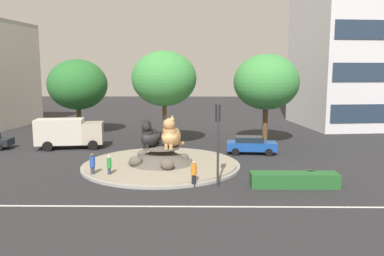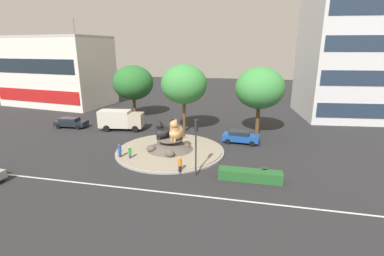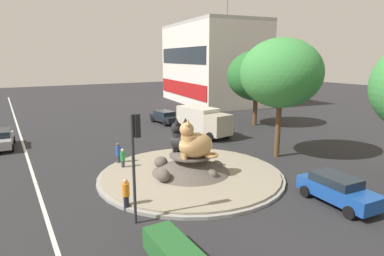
# 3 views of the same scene
# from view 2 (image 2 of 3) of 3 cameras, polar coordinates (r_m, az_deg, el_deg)

# --- Properties ---
(ground_plane) EXTENTS (160.00, 160.00, 0.00)m
(ground_plane) POSITION_cam_2_polar(r_m,az_deg,el_deg) (31.23, -4.44, -4.79)
(ground_plane) COLOR #28282B
(lane_centreline) EXTENTS (112.00, 0.20, 0.01)m
(lane_centreline) POSITION_cam_2_polar(r_m,az_deg,el_deg) (23.63, -10.81, -12.18)
(lane_centreline) COLOR silver
(lane_centreline) RESTS_ON ground
(roundabout_island) EXTENTS (11.95, 11.95, 1.51)m
(roundabout_island) POSITION_cam_2_polar(r_m,az_deg,el_deg) (31.05, -4.48, -3.95)
(roundabout_island) COLOR gray
(roundabout_island) RESTS_ON ground
(cat_statue_black) EXTENTS (2.18, 2.23, 2.18)m
(cat_statue_black) POSITION_cam_2_polar(r_m,az_deg,el_deg) (30.63, -6.07, -0.69)
(cat_statue_black) COLOR black
(cat_statue_black) RESTS_ON roundabout_island
(cat_statue_calico) EXTENTS (1.93, 2.53, 2.51)m
(cat_statue_calico) POSITION_cam_2_polar(r_m,az_deg,el_deg) (30.05, -3.27, -0.72)
(cat_statue_calico) COLOR tan
(cat_statue_calico) RESTS_ON roundabout_island
(traffic_light_mast) EXTENTS (0.33, 0.46, 5.17)m
(traffic_light_mast) POSITION_cam_2_polar(r_m,az_deg,el_deg) (24.32, 0.83, -1.86)
(traffic_light_mast) COLOR #2D2D33
(traffic_light_mast) RESTS_ON ground
(shophouse_block) EXTENTS (21.57, 13.58, 16.36)m
(shophouse_block) POSITION_cam_2_polar(r_m,az_deg,el_deg) (62.88, -25.77, 10.40)
(shophouse_block) COLOR silver
(shophouse_block) RESTS_ON ground
(office_tower) EXTENTS (18.22, 15.28, 28.05)m
(office_tower) POSITION_cam_2_polar(r_m,az_deg,el_deg) (53.34, 31.78, 16.90)
(office_tower) COLOR silver
(office_tower) RESTS_ON ground
(clipped_hedge_strip) EXTENTS (5.44, 1.20, 0.90)m
(clipped_hedge_strip) POSITION_cam_2_polar(r_m,az_deg,el_deg) (25.03, 11.75, -9.42)
(clipped_hedge_strip) COLOR #235B28
(clipped_hedge_strip) RESTS_ON ground
(broadleaf_tree_behind_island) EXTENTS (6.09, 6.09, 9.06)m
(broadleaf_tree_behind_island) POSITION_cam_2_polar(r_m,az_deg,el_deg) (37.33, -1.64, 8.89)
(broadleaf_tree_behind_island) COLOR brown
(broadleaf_tree_behind_island) RESTS_ON ground
(second_tree_near_tower) EXTENTS (6.58, 6.58, 8.44)m
(second_tree_near_tower) POSITION_cam_2_polar(r_m,az_deg,el_deg) (47.09, -11.92, 9.02)
(second_tree_near_tower) COLOR brown
(second_tree_near_tower) RESTS_ON ground
(third_tree_left) EXTENTS (6.31, 6.31, 8.80)m
(third_tree_left) POSITION_cam_2_polar(r_m,az_deg,el_deg) (37.31, 13.65, 7.90)
(third_tree_left) COLOR brown
(third_tree_left) RESTS_ON ground
(pedestrian_green_shirt) EXTENTS (0.31, 0.31, 1.60)m
(pedestrian_green_shirt) POSITION_cam_2_polar(r_m,az_deg,el_deg) (28.98, -12.55, -5.02)
(pedestrian_green_shirt) COLOR #33384C
(pedestrian_green_shirt) RESTS_ON ground
(pedestrian_orange_shirt) EXTENTS (0.37, 0.37, 1.67)m
(pedestrian_orange_shirt) POSITION_cam_2_polar(r_m,az_deg,el_deg) (25.57, -2.49, -7.46)
(pedestrian_orange_shirt) COLOR black
(pedestrian_orange_shirt) RESTS_ON ground
(pedestrian_blue_shirt) EXTENTS (0.37, 0.37, 1.73)m
(pedestrian_blue_shirt) POSITION_cam_2_polar(r_m,az_deg,el_deg) (29.50, -14.53, -4.65)
(pedestrian_blue_shirt) COLOR #33384C
(pedestrian_blue_shirt) RESTS_ON ground
(sedan_on_far_lane) EXTENTS (4.40, 2.18, 1.52)m
(sedan_on_far_lane) POSITION_cam_2_polar(r_m,az_deg,el_deg) (34.09, 9.86, -1.76)
(sedan_on_far_lane) COLOR #19479E
(sedan_on_far_lane) RESTS_ON ground
(parked_car_right) EXTENTS (4.61, 2.30, 1.44)m
(parked_car_right) POSITION_cam_2_polar(r_m,az_deg,el_deg) (43.90, -23.49, 1.08)
(parked_car_right) COLOR black
(parked_car_right) RESTS_ON ground
(delivery_box_truck) EXTENTS (6.30, 3.16, 2.77)m
(delivery_box_truck) POSITION_cam_2_polar(r_m,az_deg,el_deg) (40.16, -14.35, 1.75)
(delivery_box_truck) COLOR #B7AD99
(delivery_box_truck) RESTS_ON ground
(litter_bin) EXTENTS (0.56, 0.56, 0.90)m
(litter_bin) POSITION_cam_2_polar(r_m,az_deg,el_deg) (25.67, 14.47, -8.94)
(litter_bin) COLOR #2D4233
(litter_bin) RESTS_ON ground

